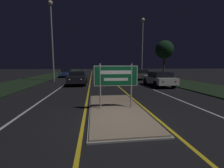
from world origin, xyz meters
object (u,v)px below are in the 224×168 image
at_px(highway_sign, 116,78).
at_px(car_receding_3, 106,70).
at_px(car_approaching_0, 78,78).
at_px(streetlight_right_near, 142,40).
at_px(car_receding_1, 140,74).
at_px(car_approaching_1, 66,73).
at_px(streetlight_left_near, 52,28).
at_px(car_receding_2, 124,71).
at_px(car_receding_0, 159,79).

height_order(highway_sign, car_receding_3, highway_sign).
distance_m(highway_sign, car_approaching_0, 10.40).
height_order(highway_sign, streetlight_right_near, streetlight_right_near).
height_order(car_receding_1, car_approaching_1, car_receding_1).
distance_m(streetlight_right_near, car_receding_1, 5.06).
height_order(streetlight_left_near, car_receding_1, streetlight_left_near).
height_order(car_receding_2, car_receding_3, car_receding_3).
height_order(highway_sign, car_receding_1, highway_sign).
bearing_deg(car_receding_2, streetlight_left_near, -134.59).
height_order(car_receding_3, car_approaching_1, car_receding_3).
relative_size(streetlight_left_near, car_receding_0, 2.24).
height_order(streetlight_left_near, car_receding_3, streetlight_left_near).
bearing_deg(car_receding_3, car_approaching_1, -121.79).
relative_size(car_receding_2, car_receding_3, 0.99).
distance_m(streetlight_left_near, streetlight_right_near, 12.43).
xyz_separation_m(highway_sign, streetlight_right_near, (6.11, 14.68, 4.25)).
height_order(car_receding_0, car_receding_2, car_receding_0).
xyz_separation_m(car_receding_0, car_approaching_1, (-11.48, 13.33, -0.03)).
bearing_deg(car_receding_1, highway_sign, -111.63).
bearing_deg(car_approaching_0, car_approaching_1, 106.01).
bearing_deg(car_receding_3, car_receding_2, -67.68).
bearing_deg(car_receding_3, streetlight_left_near, -112.83).
bearing_deg(streetlight_left_near, car_receding_0, -27.56).
bearing_deg(car_approaching_1, streetlight_left_near, -92.79).
bearing_deg(car_receding_3, highway_sign, -94.03).
distance_m(car_receding_0, car_receding_1, 7.54).
distance_m(streetlight_left_near, car_receding_0, 14.66).
height_order(streetlight_right_near, car_receding_2, streetlight_right_near).
xyz_separation_m(streetlight_left_near, car_receding_1, (12.23, 1.36, -6.09)).
xyz_separation_m(streetlight_left_near, streetlight_right_near, (12.35, 0.94, -1.05)).
bearing_deg(car_receding_1, car_approaching_1, 153.97).
distance_m(car_receding_0, car_receding_3, 26.92).
xyz_separation_m(car_receding_1, car_receding_2, (-0.15, 10.89, -0.01)).
height_order(streetlight_right_near, car_receding_0, streetlight_right_near).
bearing_deg(highway_sign, car_receding_3, 85.97).
xyz_separation_m(highway_sign, streetlight_left_near, (-6.24, 13.74, 5.30)).
distance_m(highway_sign, car_receding_1, 16.25).
relative_size(car_receding_0, car_receding_1, 1.00).
xyz_separation_m(streetlight_right_near, car_approaching_1, (-12.00, 6.22, -5.07)).
height_order(streetlight_right_near, car_receding_3, streetlight_right_near).
bearing_deg(streetlight_right_near, streetlight_left_near, -175.64).
distance_m(streetlight_right_near, car_receding_0, 8.73).
relative_size(car_receding_2, car_approaching_1, 1.03).
xyz_separation_m(car_receding_1, car_approaching_1, (-11.88, 5.80, -0.02)).
xyz_separation_m(streetlight_right_near, car_receding_2, (-0.28, 11.31, -5.06)).
bearing_deg(highway_sign, streetlight_left_near, 114.45).
height_order(highway_sign, car_receding_0, highway_sign).
bearing_deg(highway_sign, car_approaching_0, 105.49).
height_order(streetlight_right_near, car_approaching_1, streetlight_right_near).
bearing_deg(car_receding_0, car_approaching_1, 130.73).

